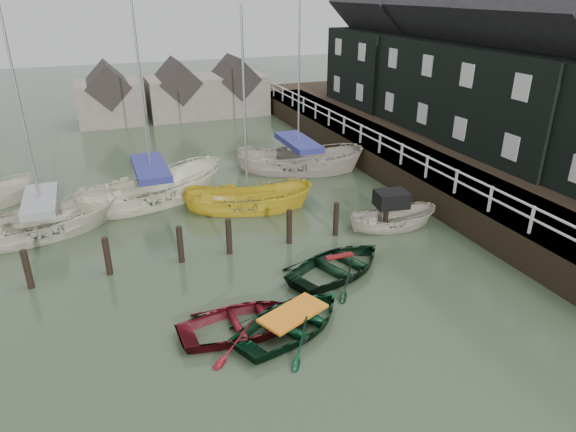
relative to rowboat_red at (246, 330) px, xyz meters
name	(u,v)px	position (x,y,z in m)	size (l,w,h in m)	color
ground	(288,287)	(2.00, 1.79, 0.00)	(120.00, 120.00, 0.00)	#2C3824
pier	(383,154)	(11.48, 11.79, 0.71)	(3.04, 32.00, 2.70)	black
land_strip	(463,155)	(17.00, 11.79, 0.00)	(14.00, 38.00, 1.50)	black
quay_houses	(494,59)	(16.99, 10.44, 5.68)	(6.52, 28.14, 10.01)	black
mooring_pilings	(231,241)	(0.89, 4.79, 0.50)	(13.72, 0.22, 1.80)	black
far_sheds	(176,93)	(2.83, 27.79, 1.86)	(14.00, 4.08, 4.39)	#665B51
rowboat_red	(246,330)	(0.00, 0.00, 0.00)	(2.77, 3.88, 0.80)	#570C14
rowboat_green	(293,329)	(1.31, -0.44, 0.00)	(2.78, 3.89, 0.81)	black
rowboat_dkgreen	(339,272)	(4.00, 2.03, 0.00)	(2.94, 4.11, 0.85)	black
motorboat	(392,225)	(7.70, 4.60, 0.12)	(3.91, 1.91, 2.25)	#BEB3A2
sailboat_a	(47,232)	(-5.70, 9.11, 0.07)	(6.57, 3.88, 11.73)	beige
sailboat_b	(154,200)	(-1.16, 11.07, 0.06)	(7.61, 4.67, 12.40)	silver
sailboat_c	(248,208)	(2.70, 8.69, 0.01)	(6.17, 3.80, 9.70)	gold
sailboat_d	(298,169)	(6.79, 12.74, 0.06)	(7.38, 5.24, 11.26)	#BAAD9F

